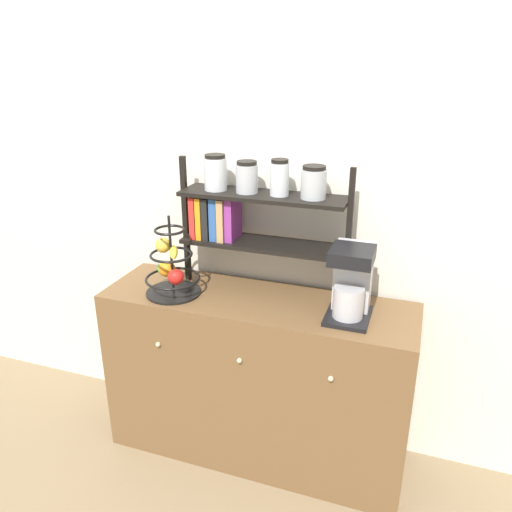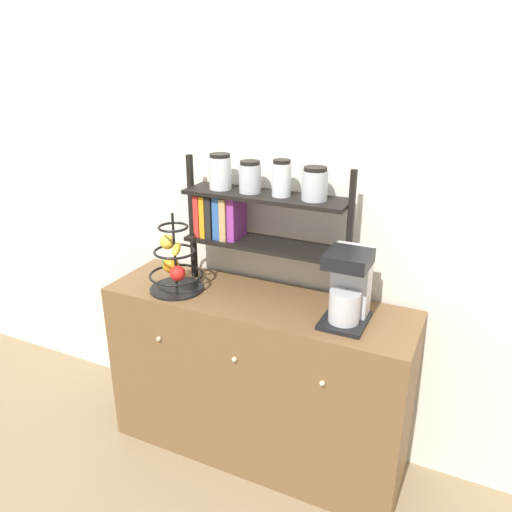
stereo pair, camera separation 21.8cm
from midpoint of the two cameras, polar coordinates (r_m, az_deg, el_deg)
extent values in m
plane|color=#847051|center=(2.61, 0.45, -23.99)|extent=(12.00, 12.00, 0.00)
cube|color=silver|center=(2.34, 5.51, 7.47)|extent=(7.00, 0.05, 2.60)
cube|color=brown|center=(2.49, 2.64, -13.86)|extent=(1.44, 0.43, 0.85)
sphere|color=#B2AD8C|center=(2.35, -8.45, -9.43)|extent=(0.02, 0.02, 0.02)
sphere|color=#B2AD8C|center=(2.19, 0.43, -11.83)|extent=(0.02, 0.02, 0.02)
sphere|color=#B2AD8C|center=(2.08, 10.67, -14.21)|extent=(0.02, 0.02, 0.02)
cube|color=black|center=(2.13, 13.03, -7.27)|extent=(0.18, 0.23, 0.02)
cube|color=#B7B7BC|center=(2.12, 13.77, -2.77)|extent=(0.15, 0.09, 0.30)
cylinder|color=#B7B7BC|center=(2.08, 13.08, -5.70)|extent=(0.13, 0.13, 0.13)
cube|color=black|center=(2.00, 13.62, -0.41)|extent=(0.17, 0.18, 0.06)
cylinder|color=black|center=(2.38, -6.44, -3.76)|extent=(0.25, 0.25, 0.01)
cylinder|color=black|center=(2.30, -6.63, 0.48)|extent=(0.01, 0.01, 0.37)
torus|color=black|center=(2.35, -6.51, -2.20)|extent=(0.25, 0.25, 0.01)
torus|color=black|center=(2.30, -6.63, 0.48)|extent=(0.20, 0.20, 0.01)
torus|color=black|center=(2.26, -6.76, 3.25)|extent=(0.14, 0.14, 0.01)
sphere|color=red|center=(2.27, -6.24, -2.05)|extent=(0.07, 0.07, 0.07)
sphere|color=#6BAD33|center=(2.37, -7.28, -1.02)|extent=(0.07, 0.07, 0.07)
sphere|color=orange|center=(2.36, -7.09, -1.11)|extent=(0.08, 0.08, 0.08)
ellipsoid|color=yellow|center=(2.27, -6.38, 0.76)|extent=(0.10, 0.15, 0.04)
sphere|color=gold|center=(2.32, -7.47, 1.56)|extent=(0.07, 0.07, 0.07)
cube|color=black|center=(2.41, -4.74, 4.30)|extent=(0.02, 0.02, 0.61)
cube|color=black|center=(2.14, 13.48, 1.57)|extent=(0.02, 0.02, 0.61)
cube|color=black|center=(2.27, 3.80, 1.30)|extent=(0.75, 0.20, 0.02)
cube|color=black|center=(2.20, 3.94, 6.81)|extent=(0.75, 0.20, 0.02)
cube|color=red|center=(2.37, -3.29, 4.89)|extent=(0.03, 0.16, 0.20)
cube|color=orange|center=(2.35, -2.62, 4.80)|extent=(0.03, 0.16, 0.20)
cube|color=black|center=(2.34, -1.93, 4.71)|extent=(0.03, 0.16, 0.20)
cube|color=#2D599E|center=(2.32, -1.10, 4.59)|extent=(0.03, 0.15, 0.20)
cube|color=tan|center=(2.31, -0.26, 4.48)|extent=(0.03, 0.16, 0.20)
cube|color=#8C338C|center=(2.29, 0.54, 4.36)|extent=(0.03, 0.14, 0.20)
cylinder|color=silver|center=(2.27, -1.34, 9.41)|extent=(0.10, 0.10, 0.14)
cylinder|color=black|center=(2.26, -1.36, 11.40)|extent=(0.09, 0.09, 0.02)
cylinder|color=#ADB2B7|center=(2.22, 2.17, 8.81)|extent=(0.10, 0.10, 0.12)
cylinder|color=black|center=(2.20, 2.19, 10.59)|extent=(0.09, 0.09, 0.02)
cylinder|color=silver|center=(2.16, 5.86, 8.61)|extent=(0.08, 0.08, 0.14)
cylinder|color=black|center=(2.14, 5.94, 10.66)|extent=(0.07, 0.07, 0.02)
cylinder|color=#ADB2B7|center=(2.12, 9.70, 7.91)|extent=(0.11, 0.11, 0.12)
cylinder|color=black|center=(2.10, 9.82, 9.76)|extent=(0.10, 0.10, 0.02)
camera|label=1|loc=(0.11, -87.14, 1.13)|focal=35.00mm
camera|label=2|loc=(0.11, 92.86, -1.13)|focal=35.00mm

